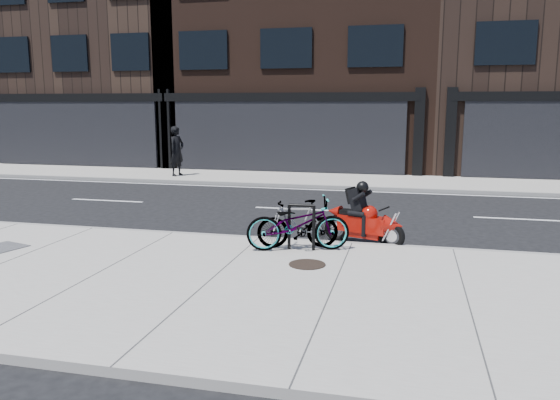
% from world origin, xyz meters
% --- Properties ---
extents(ground, '(120.00, 120.00, 0.00)m').
position_xyz_m(ground, '(0.00, 0.00, 0.00)').
color(ground, black).
rests_on(ground, ground).
extents(sidewalk_near, '(60.00, 6.00, 0.13)m').
position_xyz_m(sidewalk_near, '(0.00, -5.00, 0.07)').
color(sidewalk_near, gray).
rests_on(sidewalk_near, ground).
extents(sidewalk_far, '(60.00, 3.50, 0.13)m').
position_xyz_m(sidewalk_far, '(0.00, 7.75, 0.07)').
color(sidewalk_far, gray).
rests_on(sidewalk_far, ground).
extents(building_midwest, '(10.00, 10.00, 12.00)m').
position_xyz_m(building_midwest, '(-12.00, 14.50, 6.00)').
color(building_midwest, black).
rests_on(building_midwest, ground).
extents(building_center, '(12.00, 10.00, 14.50)m').
position_xyz_m(building_center, '(-2.00, 14.50, 7.25)').
color(building_center, black).
rests_on(building_center, ground).
extents(bike_rack, '(0.55, 0.08, 0.92)m').
position_xyz_m(bike_rack, '(1.08, -2.73, 0.67)').
color(bike_rack, black).
rests_on(bike_rack, sidewalk_near).
extents(bicycle_front, '(2.13, 1.26, 1.06)m').
position_xyz_m(bicycle_front, '(1.02, -2.77, 0.66)').
color(bicycle_front, gray).
rests_on(bicycle_front, sidewalk_near).
extents(bicycle_rear, '(1.68, 0.89, 0.97)m').
position_xyz_m(bicycle_rear, '(0.98, -2.60, 0.62)').
color(bicycle_rear, gray).
rests_on(bicycle_rear, sidewalk_near).
extents(motorcycle, '(1.78, 0.92, 1.38)m').
position_xyz_m(motorcycle, '(2.27, -1.63, 0.56)').
color(motorcycle, black).
rests_on(motorcycle, ground).
extents(pedestrian, '(0.66, 0.82, 1.97)m').
position_xyz_m(pedestrian, '(-5.94, 7.18, 1.11)').
color(pedestrian, black).
rests_on(pedestrian, sidewalk_far).
extents(manhole_cover, '(0.87, 0.87, 0.02)m').
position_xyz_m(manhole_cover, '(1.38, -3.72, 0.14)').
color(manhole_cover, black).
rests_on(manhole_cover, sidewalk_near).
extents(utility_grate, '(0.92, 0.92, 0.02)m').
position_xyz_m(utility_grate, '(-4.76, -3.99, 0.14)').
color(utility_grate, '#4E4E51').
rests_on(utility_grate, sidewalk_near).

